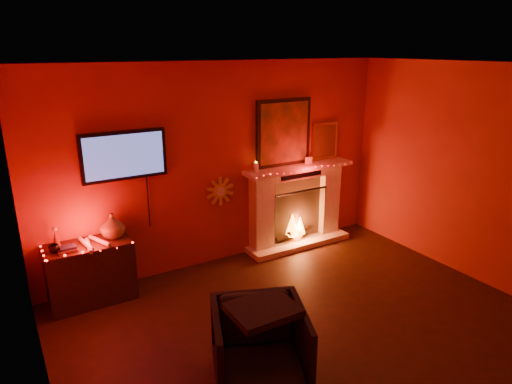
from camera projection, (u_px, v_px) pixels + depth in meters
room at (349, 226)px, 4.03m from camera, size 5.00×5.00×5.00m
fireplace at (296, 198)px, 6.74m from camera, size 1.72×0.40×2.18m
tv at (124, 156)px, 5.32m from camera, size 1.00×0.07×1.24m
sunburst_clock at (220, 191)px, 6.15m from camera, size 0.40×0.03×0.40m
console_table at (92, 269)px, 5.28m from camera, size 0.95×0.54×1.02m
armchair at (260, 347)px, 3.96m from camera, size 1.04×1.05×0.74m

